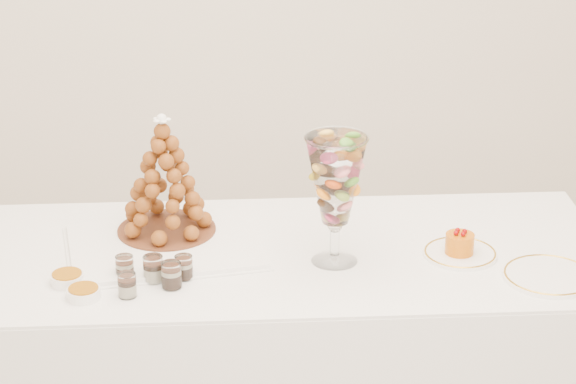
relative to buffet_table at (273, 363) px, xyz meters
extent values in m
cube|color=white|center=(0.00, 0.00, 0.00)|extent=(2.03, 0.92, 0.74)
cube|color=white|center=(0.00, 0.00, 0.37)|extent=(2.02, 0.91, 0.01)
cube|color=white|center=(-0.31, 0.06, 0.39)|extent=(0.59, 0.47, 0.02)
cylinder|color=white|center=(0.17, -0.08, 0.39)|extent=(0.13, 0.13, 0.02)
cylinder|color=white|center=(0.17, -0.08, 0.44)|extent=(0.03, 0.03, 0.09)
sphere|color=white|center=(0.17, -0.08, 0.49)|extent=(0.04, 0.04, 0.04)
cylinder|color=white|center=(0.54, -0.09, 0.38)|extent=(0.21, 0.21, 0.01)
cylinder|color=white|center=(0.75, -0.26, 0.38)|extent=(0.26, 0.26, 0.01)
cylinder|color=white|center=(-0.42, -0.12, 0.41)|extent=(0.05, 0.05, 0.07)
cylinder|color=white|center=(-0.35, -0.14, 0.41)|extent=(0.07, 0.07, 0.08)
cylinder|color=white|center=(-0.26, -0.13, 0.41)|extent=(0.06, 0.06, 0.07)
cylinder|color=white|center=(-0.42, -0.22, 0.41)|extent=(0.06, 0.06, 0.07)
cylinder|color=white|center=(-0.30, -0.18, 0.41)|extent=(0.06, 0.06, 0.07)
cylinder|color=white|center=(-0.58, -0.13, 0.39)|extent=(0.09, 0.09, 0.03)
cylinder|color=white|center=(-0.53, -0.22, 0.39)|extent=(0.09, 0.09, 0.03)
cylinder|color=#5E2E18|center=(-0.30, 0.15, 0.40)|extent=(0.30, 0.30, 0.01)
cone|color=brown|center=(-0.30, 0.15, 0.58)|extent=(0.25, 0.25, 0.36)
sphere|color=white|center=(-0.30, 0.15, 0.75)|extent=(0.04, 0.04, 0.04)
cylinder|color=#C96109|center=(0.54, -0.09, 0.42)|extent=(0.08, 0.08, 0.06)
sphere|color=#8D0505|center=(0.55, -0.08, 0.45)|extent=(0.01, 0.01, 0.01)
sphere|color=#8D0505|center=(0.53, -0.08, 0.45)|extent=(0.01, 0.01, 0.01)
sphere|color=#8D0505|center=(0.52, -0.09, 0.45)|extent=(0.01, 0.01, 0.01)
sphere|color=#8D0505|center=(0.54, -0.10, 0.45)|extent=(0.01, 0.01, 0.01)
camera|label=1|loc=(-0.31, -2.93, 1.83)|focal=70.00mm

